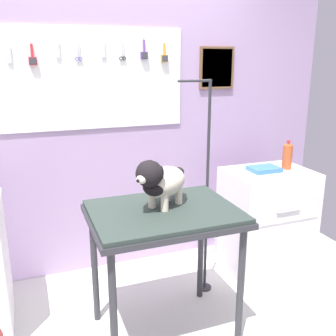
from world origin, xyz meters
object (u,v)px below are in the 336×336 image
at_px(dog, 161,181).
at_px(cabinet_right, 266,222).
at_px(soda_bottle, 287,156).
at_px(grooming_table, 164,223).
at_px(grooming_arm, 206,198).

distance_m(dog, cabinet_right, 1.32).
bearing_deg(dog, soda_bottle, 19.01).
distance_m(grooming_table, dog, 0.27).
bearing_deg(cabinet_right, grooming_arm, -171.93).
distance_m(grooming_table, grooming_arm, 0.59).
height_order(grooming_table, cabinet_right, cabinet_right).
xyz_separation_m(grooming_table, cabinet_right, (1.08, 0.45, -0.34)).
bearing_deg(grooming_arm, soda_bottle, 7.10).
height_order(dog, soda_bottle, dog).
bearing_deg(dog, grooming_table, -72.99).
relative_size(grooming_table, grooming_arm, 0.56).
bearing_deg(soda_bottle, grooming_arm, -172.90).
xyz_separation_m(grooming_table, dog, (-0.01, 0.03, 0.27)).
bearing_deg(soda_bottle, cabinet_right, -176.44).
xyz_separation_m(dog, cabinet_right, (1.09, 0.42, -0.61)).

